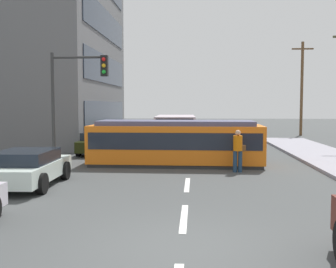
% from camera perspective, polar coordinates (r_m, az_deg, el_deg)
% --- Properties ---
extents(ground_plane, '(120.00, 120.00, 0.00)m').
position_cam_1_polar(ground_plane, '(17.67, 2.95, -4.56)').
color(ground_plane, '#414444').
extents(lane_stripe_1, '(0.16, 2.40, 0.01)m').
position_cam_1_polar(lane_stripe_1, '(9.83, 2.24, -11.60)').
color(lane_stripe_1, silver).
rests_on(lane_stripe_1, ground).
extents(lane_stripe_2, '(0.16, 2.40, 0.01)m').
position_cam_1_polar(lane_stripe_2, '(13.73, 2.70, -7.07)').
color(lane_stripe_2, silver).
rests_on(lane_stripe_2, ground).
extents(lane_stripe_3, '(0.16, 2.40, 0.01)m').
position_cam_1_polar(lane_stripe_3, '(24.13, 3.18, -2.21)').
color(lane_stripe_3, silver).
rests_on(lane_stripe_3, ground).
extents(lane_stripe_4, '(0.16, 2.40, 0.01)m').
position_cam_1_polar(lane_stripe_4, '(30.10, 3.30, -0.94)').
color(lane_stripe_4, silver).
rests_on(lane_stripe_4, ground).
extents(streetcar_tram, '(7.56, 2.64, 1.96)m').
position_cam_1_polar(streetcar_tram, '(18.08, 1.10, -1.12)').
color(streetcar_tram, orange).
rests_on(streetcar_tram, ground).
extents(city_bus, '(2.68, 5.81, 1.92)m').
position_cam_1_polar(city_bus, '(27.25, 1.05, 0.84)').
color(city_bus, '#BAA9B3').
rests_on(city_bus, ground).
extents(pedestrian_crossing, '(0.51, 0.36, 1.67)m').
position_cam_1_polar(pedestrian_crossing, '(16.33, 9.72, -1.99)').
color(pedestrian_crossing, navy).
rests_on(pedestrian_crossing, ground).
extents(parked_sedan_mid, '(2.06, 4.06, 1.19)m').
position_cam_1_polar(parked_sedan_mid, '(14.15, -19.00, -4.41)').
color(parked_sedan_mid, silver).
rests_on(parked_sedan_mid, ground).
extents(parked_sedan_far, '(2.11, 4.38, 1.19)m').
position_cam_1_polar(parked_sedan_far, '(22.62, -9.31, -1.10)').
color(parked_sedan_far, black).
rests_on(parked_sedan_far, ground).
extents(parked_sedan_furthest, '(1.99, 4.12, 1.19)m').
position_cam_1_polar(parked_sedan_furthest, '(28.07, -7.16, -0.07)').
color(parked_sedan_furthest, black).
rests_on(parked_sedan_furthest, ground).
extents(traffic_light_mast, '(2.37, 0.33, 4.78)m').
position_cam_1_polar(traffic_light_mast, '(17.24, -12.84, 6.25)').
color(traffic_light_mast, '#333333').
rests_on(traffic_light_mast, ground).
extents(utility_pole_far, '(1.80, 0.24, 7.98)m').
position_cam_1_polar(utility_pole_far, '(36.97, 18.15, 6.27)').
color(utility_pole_far, brown).
rests_on(utility_pole_far, ground).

